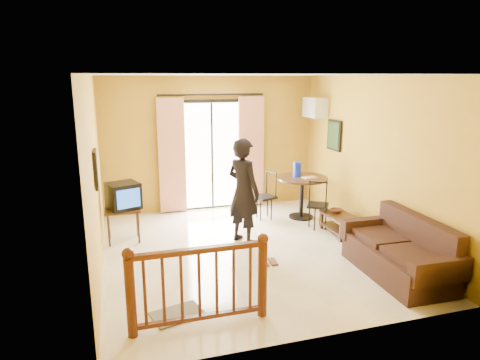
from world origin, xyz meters
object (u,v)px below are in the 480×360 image
object	(u,v)px
television	(123,196)
sofa	(401,254)
dining_table	(302,185)
coffee_table	(340,221)
standing_person	(243,191)

from	to	relation	value
television	sofa	bearing A→B (deg)	-53.94
sofa	dining_table	bearing A→B (deg)	97.07
television	coffee_table	bearing A→B (deg)	-31.96
standing_person	sofa	bearing A→B (deg)	-165.79
sofa	standing_person	xyz separation A→B (m)	(-1.78, 1.86, 0.58)
sofa	standing_person	bearing A→B (deg)	135.11
television	dining_table	bearing A→B (deg)	-15.42
television	sofa	xyz separation A→B (m)	(3.72, -2.48, -0.49)
television	sofa	world-z (taller)	television
coffee_table	sofa	distance (m)	1.71
sofa	coffee_table	bearing A→B (deg)	91.45
dining_table	sofa	bearing A→B (deg)	-84.18
television	coffee_table	xyz separation A→B (m)	(3.72, -0.77, -0.57)
coffee_table	sofa	world-z (taller)	sofa
dining_table	sofa	world-z (taller)	sofa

